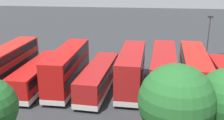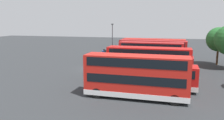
{
  "view_description": "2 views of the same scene",
  "coord_description": "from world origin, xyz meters",
  "views": [
    {
      "loc": [
        -3.23,
        37.96,
        12.7
      ],
      "look_at": [
        1.29,
        2.14,
        1.07
      ],
      "focal_mm": 42.7,
      "sensor_mm": 36.0,
      "label": 1
    },
    {
      "loc": [
        35.72,
        12.56,
        8.09
      ],
      "look_at": [
        0.28,
        3.52,
        1.72
      ],
      "focal_mm": 36.77,
      "sensor_mm": 36.0,
      "label": 2
    }
  ],
  "objects": [
    {
      "name": "waste_bin_yellow",
      "position": [
        5.31,
        2.18,
        0.47
      ],
      "size": [
        0.6,
        0.6,
        0.95
      ],
      "primitive_type": "cylinder",
      "color": "yellow",
      "rests_on": "ground"
    },
    {
      "name": "bus_single_deck_seventh",
      "position": [
        8.94,
        10.27,
        1.62
      ],
      "size": [
        2.85,
        11.06,
        2.95
      ],
      "color": "#B71411",
      "rests_on": "ground"
    },
    {
      "name": "bus_double_decker_fourth",
      "position": [
        -1.86,
        9.54,
        2.45
      ],
      "size": [
        2.95,
        10.43,
        4.55
      ],
      "color": "#A51919",
      "rests_on": "ground"
    },
    {
      "name": "bus_double_decker_third",
      "position": [
        -5.41,
        9.52,
        2.45
      ],
      "size": [
        3.37,
        12.0,
        4.55
      ],
      "color": "#A51919",
      "rests_on": "ground"
    },
    {
      "name": "tree_midleft",
      "position": [
        -5.39,
        22.03,
        4.86
      ],
      "size": [
        4.99,
        4.99,
        7.36
      ],
      "color": "#4C3823",
      "rests_on": "ground"
    },
    {
      "name": "bus_double_decker_second",
      "position": [
        -8.76,
        9.45,
        2.45
      ],
      "size": [
        3.37,
        11.94,
        4.55
      ],
      "color": "red",
      "rests_on": "ground"
    },
    {
      "name": "lamp_post_tall",
      "position": [
        -11.97,
        0.48,
        4.35
      ],
      "size": [
        0.7,
        0.3,
        7.36
      ],
      "color": "#38383D",
      "rests_on": "ground"
    },
    {
      "name": "bus_single_deck_fifth",
      "position": [
        1.8,
        10.29,
        1.62
      ],
      "size": [
        3.38,
        11.32,
        2.95
      ],
      "color": "#A51919",
      "rests_on": "ground"
    },
    {
      "name": "bus_double_decker_sixth",
      "position": [
        5.5,
        9.82,
        2.45
      ],
      "size": [
        2.79,
        10.99,
        4.55
      ],
      "color": "#B71411",
      "rests_on": "ground"
    },
    {
      "name": "ground_plane",
      "position": [
        0.0,
        0.0,
        0.0
      ],
      "size": [
        140.0,
        140.0,
        0.0
      ],
      "primitive_type": "plane",
      "color": "#2D3033"
    },
    {
      "name": "bus_double_decker_far_end",
      "position": [
        12.74,
        9.28,
        2.45
      ],
      "size": [
        2.81,
        10.82,
        4.55
      ],
      "color": "red",
      "rests_on": "ground"
    }
  ]
}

